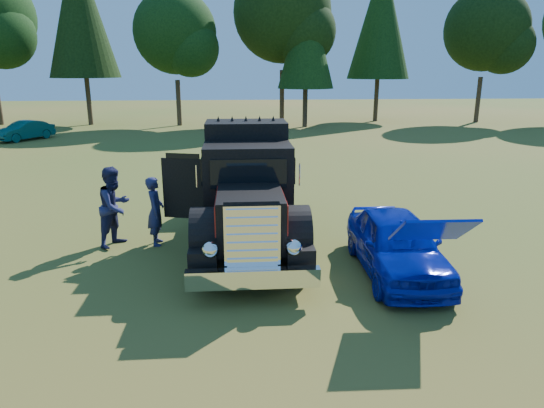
% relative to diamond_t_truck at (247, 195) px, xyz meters
% --- Properties ---
extents(ground, '(120.00, 120.00, 0.00)m').
position_rel_diamond_t_truck_xyz_m(ground, '(-0.58, -2.87, -1.28)').
color(ground, '#315B1A').
rests_on(ground, ground).
extents(treeline, '(72.10, 24.04, 13.84)m').
position_rel_diamond_t_truck_xyz_m(treeline, '(-2.90, 24.55, 6.39)').
color(treeline, '#2D2116').
rests_on(treeline, ground).
extents(diamond_t_truck, '(3.35, 7.16, 3.00)m').
position_rel_diamond_t_truck_xyz_m(diamond_t_truck, '(0.00, 0.00, 0.00)').
color(diamond_t_truck, black).
rests_on(diamond_t_truck, ground).
extents(hotrod_coupe, '(1.68, 4.17, 1.89)m').
position_rel_diamond_t_truck_xyz_m(hotrod_coupe, '(3.14, -2.05, -0.60)').
color(hotrod_coupe, '#081CB5').
rests_on(hotrod_coupe, ground).
extents(spectator_near, '(0.46, 0.66, 1.74)m').
position_rel_diamond_t_truck_xyz_m(spectator_near, '(-2.29, 0.15, -0.41)').
color(spectator_near, '#1F2348').
rests_on(spectator_near, ground).
extents(spectator_far, '(1.12, 1.21, 2.00)m').
position_rel_diamond_t_truck_xyz_m(spectator_far, '(-3.28, 0.18, -0.28)').
color(spectator_far, '#20284B').
rests_on(spectator_far, ground).
extents(distant_teal_car, '(2.94, 3.66, 1.17)m').
position_rel_diamond_t_truck_xyz_m(distant_teal_car, '(-13.23, 19.33, -0.70)').
color(distant_teal_car, '#09353A').
rests_on(distant_teal_car, ground).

